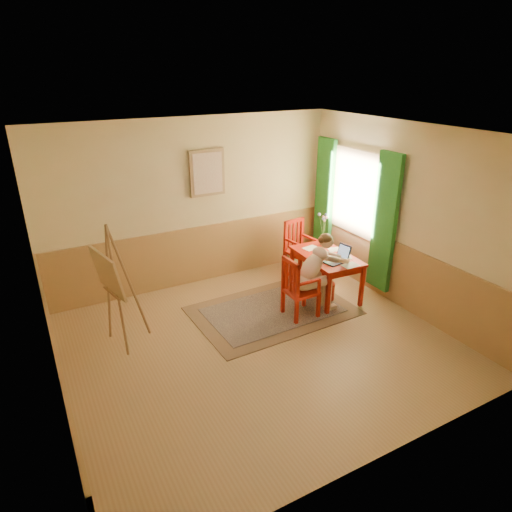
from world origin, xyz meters
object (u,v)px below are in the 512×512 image
table (326,260)px  easel (110,277)px  figure (316,271)px  chair_back (299,248)px  chair_left (298,288)px  laptop (338,258)px

table → easel: 3.35m
figure → easel: 2.91m
chair_back → chair_left: bearing=-123.9°
laptop → chair_back: bearing=85.9°
chair_back → figure: size_ratio=0.80×
chair_back → laptop: chair_back is taller
easel → laptop: bearing=-7.5°
laptop → easel: bearing=172.5°
figure → chair_back: bearing=66.5°
laptop → figure: bearing=-169.7°
table → easel: size_ratio=0.72×
chair_left → laptop: size_ratio=2.22×
table → chair_back: chair_back is taller
table → easel: (-3.32, 0.16, 0.39)m
table → chair_left: (-0.77, -0.36, -0.15)m
figure → laptop: size_ratio=2.91×
chair_left → figure: (0.30, -0.00, 0.21)m
table → chair_back: bearing=84.7°
table → laptop: size_ratio=2.88×
chair_back → laptop: bearing=-94.1°
chair_left → chair_back: bearing=56.1°
easel → chair_left: bearing=-11.5°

